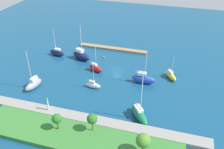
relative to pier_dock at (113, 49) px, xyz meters
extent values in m
plane|color=navy|center=(-5.75, 14.49, -0.37)|extent=(160.00, 160.00, 0.00)
cube|color=#997A56|center=(0.00, 0.00, 0.00)|extent=(26.69, 2.17, 0.74)
cube|color=gray|center=(-5.75, 41.13, 0.22)|extent=(59.03, 3.20, 1.18)
cube|color=#387A33|center=(-5.75, 46.54, 0.16)|extent=(47.43, 11.18, 1.07)
cylinder|color=silver|center=(5.04, 41.13, 2.41)|extent=(0.36, 0.36, 3.20)
sphere|color=green|center=(5.04, 41.13, 4.26)|extent=(0.56, 0.56, 0.56)
cylinder|color=brown|center=(-20.66, 47.70, 1.91)|extent=(0.34, 0.34, 2.43)
sphere|color=#4C8428|center=(-20.66, 47.70, 4.06)|extent=(3.11, 3.11, 3.11)
cylinder|color=brown|center=(-8.36, 44.66, 2.07)|extent=(0.25, 0.25, 2.75)
sphere|color=#286B23|center=(-8.36, 44.66, 4.18)|extent=(2.46, 2.46, 2.46)
cylinder|color=brown|center=(-0.43, 46.54, 1.90)|extent=(0.35, 0.35, 2.41)
sphere|color=#286B23|center=(-0.43, 46.54, 3.80)|extent=(2.33, 2.33, 2.33)
ellipsoid|color=#141E4C|center=(8.53, 11.09, 1.05)|extent=(8.19, 5.30, 2.83)
cube|color=silver|center=(9.11, 10.87, 3.02)|extent=(3.18, 2.50, 1.12)
cylinder|color=silver|center=(8.17, 11.23, 7.50)|extent=(0.19, 0.19, 10.09)
cylinder|color=silver|center=(9.68, 10.64, 3.73)|extent=(3.07, 1.32, 0.15)
ellipsoid|color=#19724C|center=(-17.74, 36.27, 0.81)|extent=(6.53, 7.73, 2.35)
cube|color=silver|center=(-17.37, 35.76, 2.34)|extent=(2.80, 3.11, 0.72)
cylinder|color=silver|center=(-17.97, 36.59, 7.61)|extent=(0.19, 0.19, 11.25)
cylinder|color=silver|center=(-17.11, 35.42, 2.85)|extent=(1.84, 2.44, 0.15)
ellipsoid|color=red|center=(0.81, 17.49, 0.71)|extent=(5.74, 3.52, 2.15)
cube|color=silver|center=(1.22, 17.33, 2.08)|extent=(2.21, 1.62, 0.59)
cylinder|color=silver|center=(0.55, 17.60, 5.39)|extent=(0.13, 0.13, 7.21)
cylinder|color=silver|center=(1.81, 17.10, 2.53)|extent=(2.56, 1.09, 0.11)
ellipsoid|color=#2347B2|center=(-15.73, 19.95, 1.00)|extent=(7.25, 2.25, 2.73)
cube|color=silver|center=(-15.16, 19.95, 2.86)|extent=(2.61, 1.34, 1.00)
cylinder|color=silver|center=(-16.10, 19.95, 6.53)|extent=(0.17, 0.17, 8.34)
cylinder|color=silver|center=(-14.60, 19.96, 3.51)|extent=(3.00, 0.15, 0.14)
ellipsoid|color=gray|center=(15.18, 32.03, 0.80)|extent=(3.43, 6.72, 2.33)
cube|color=silver|center=(15.08, 31.53, 2.45)|extent=(1.77, 2.52, 0.97)
cylinder|color=silver|center=(15.24, 32.35, 7.05)|extent=(0.15, 0.15, 10.18)
cylinder|color=silver|center=(15.00, 31.12, 3.08)|extent=(0.60, 2.48, 0.12)
ellipsoid|color=white|center=(-1.88, 26.92, 0.55)|extent=(4.70, 1.70, 1.83)
cube|color=silver|center=(-1.51, 26.89, 1.76)|extent=(1.72, 0.93, 0.59)
cylinder|color=silver|center=(-2.11, 26.93, 4.71)|extent=(0.11, 0.11, 6.48)
cylinder|color=silver|center=(-1.05, 26.85, 2.20)|extent=(2.13, 0.25, 0.09)
ellipsoid|color=yellow|center=(-23.59, 14.84, 0.57)|extent=(4.64, 5.65, 1.87)
cube|color=silver|center=(-23.32, 14.47, 1.80)|extent=(1.99, 2.26, 0.60)
cylinder|color=silver|center=(-23.76, 15.08, 4.69)|extent=(0.14, 0.14, 6.37)
cylinder|color=silver|center=(-22.99, 14.00, 2.25)|extent=(1.61, 2.23, 0.11)
ellipsoid|color=#141E4C|center=(18.37, 11.00, 0.78)|extent=(6.33, 2.75, 2.29)
cube|color=silver|center=(17.88, 11.07, 2.28)|extent=(2.35, 1.43, 0.72)
cylinder|color=silver|center=(18.67, 10.95, 6.03)|extent=(0.15, 0.15, 8.22)
cylinder|color=silver|center=(17.53, 11.13, 2.79)|extent=(2.29, 0.46, 0.12)
sphere|color=orange|center=(1.13, 7.81, -0.06)|extent=(0.61, 0.61, 0.61)
camera|label=1|loc=(-24.91, 84.13, 42.26)|focal=39.90mm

